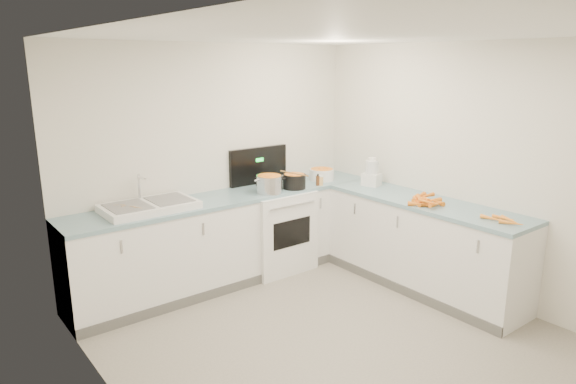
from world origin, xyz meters
TOP-DOWN VIEW (x-y plane):
  - floor at (0.00, 0.00)m, footprint 3.50×4.00m
  - ceiling at (0.00, 0.00)m, footprint 3.50×4.00m
  - wall_back at (0.00, 2.00)m, footprint 3.50×0.00m
  - wall_left at (-1.75, 0.00)m, footprint 0.00×4.00m
  - wall_right at (1.75, 0.00)m, footprint 0.00×4.00m
  - counter_back at (0.00, 1.70)m, footprint 3.50×0.62m
  - counter_right at (1.45, 0.30)m, footprint 0.62×2.20m
  - stove at (0.55, 1.69)m, footprint 0.76×0.65m
  - sink at (-0.90, 1.70)m, footprint 0.86×0.52m
  - steel_pot at (0.39, 1.54)m, footprint 0.34×0.34m
  - black_pot at (0.72, 1.53)m, footprint 0.31×0.31m
  - wooden_spoon at (0.72, 1.53)m, footprint 0.09×0.40m
  - mixing_bowl at (1.24, 1.65)m, footprint 0.30×0.30m
  - extract_bottle at (1.02, 1.47)m, footprint 0.04×0.04m
  - spice_jar at (1.05, 1.46)m, footprint 0.06×0.06m
  - food_processor at (1.50, 1.10)m, footprint 0.21×0.23m
  - carrot_pile at (1.33, 0.22)m, footprint 0.42×0.39m
  - peeled_carrots at (1.40, -0.56)m, footprint 0.18×0.38m
  - peelings at (-1.11, 1.71)m, footprint 0.18×0.26m

SIDE VIEW (x-z plane):
  - floor at x=0.00m, z-range 0.00..0.00m
  - counter_back at x=0.00m, z-range 0.00..0.94m
  - counter_right at x=1.45m, z-range 0.00..0.94m
  - stove at x=0.55m, z-range -0.21..1.15m
  - peeled_carrots at x=1.40m, z-range 0.94..0.98m
  - carrot_pile at x=1.33m, z-range 0.93..1.02m
  - sink at x=-0.90m, z-range 0.82..1.13m
  - spice_jar at x=1.05m, z-range 0.94..1.04m
  - extract_bottle at x=1.02m, z-range 0.94..1.05m
  - mixing_bowl at x=1.24m, z-range 0.94..1.08m
  - black_pot at x=0.72m, z-range 0.92..1.10m
  - peelings at x=-1.11m, z-range 1.01..1.02m
  - steel_pot at x=0.39m, z-range 0.92..1.13m
  - food_processor at x=1.50m, z-range 0.92..1.24m
  - wooden_spoon at x=0.72m, z-range 1.10..1.12m
  - wall_back at x=0.00m, z-range 0.00..2.50m
  - wall_left at x=-1.75m, z-range 0.00..2.50m
  - wall_right at x=1.75m, z-range 0.00..2.50m
  - ceiling at x=0.00m, z-range 2.50..2.50m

